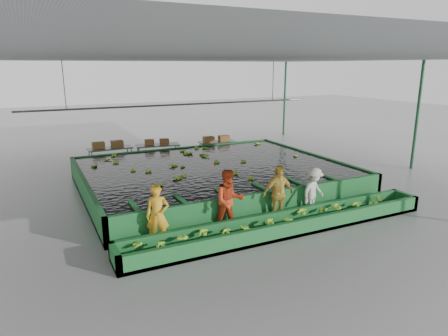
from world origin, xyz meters
name	(u,v)px	position (x,y,z in m)	size (l,w,h in m)	color
ground	(230,197)	(0.00, 0.00, 0.00)	(80.00, 80.00, 0.00)	gray
shed_roof	(230,58)	(0.00, 0.00, 5.00)	(20.00, 22.00, 0.04)	gray
shed_posts	(230,131)	(0.00, 0.00, 2.50)	(20.00, 22.00, 5.00)	#1B4E2E
flotation_tank	(213,176)	(0.00, 1.50, 0.45)	(10.00, 8.00, 0.90)	#196029
tank_water	(213,166)	(0.00, 1.50, 0.85)	(9.70, 7.70, 0.00)	black
sorting_trough	(286,224)	(0.00, -3.60, 0.25)	(10.00, 1.00, 0.50)	#196029
cableway_rail	(181,105)	(0.00, 5.00, 3.00)	(0.08, 0.08, 14.00)	#59605B
rail_hanger_left	(64,85)	(-5.00, 5.00, 4.00)	(0.04, 0.04, 2.00)	#59605B
rail_hanger_right	(273,81)	(5.00, 5.00, 4.00)	(0.04, 0.04, 2.00)	#59605B
worker_a	(158,216)	(-3.61, -2.80, 0.85)	(0.62, 0.41, 1.71)	gold
worker_b	(229,201)	(-1.45, -2.80, 0.94)	(0.91, 0.71, 1.87)	#C33D19
worker_c	(278,194)	(0.25, -2.80, 0.91)	(1.07, 0.44, 1.82)	gold
worker_d	(314,192)	(1.62, -2.80, 0.79)	(1.02, 0.59, 1.58)	beige
packing_table_left	(111,157)	(-3.08, 6.65, 0.47)	(2.05, 0.82, 0.93)	#59605B
packing_table_mid	(158,154)	(-0.82, 6.30, 0.48)	(2.11, 0.84, 0.96)	#59605B
packing_table_right	(217,149)	(2.40, 6.19, 0.43)	(1.90, 0.76, 0.86)	#59605B
box_stack_left	(108,148)	(-3.17, 6.66, 0.93)	(1.43, 0.40, 0.31)	brown
box_stack_mid	(157,144)	(-0.84, 6.36, 0.96)	(1.19, 0.33, 0.26)	brown
box_stack_right	(216,142)	(2.31, 6.13, 0.87)	(1.40, 0.39, 0.30)	brown
floating_bananas	(205,162)	(0.00, 2.30, 0.85)	(9.19, 6.26, 0.13)	#8DD12D
trough_bananas	(286,219)	(0.00, -3.60, 0.40)	(8.62, 0.57, 0.11)	#8DD12D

